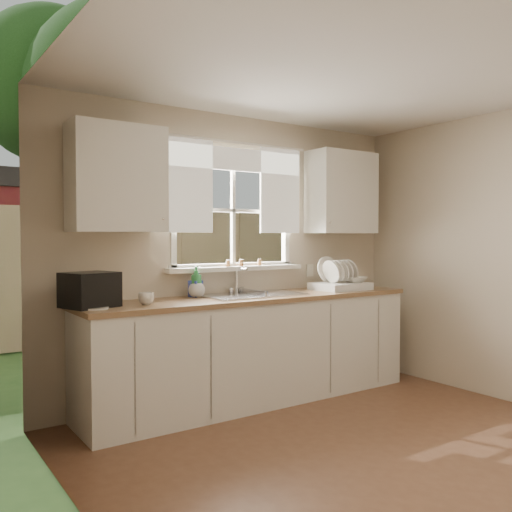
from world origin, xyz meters
TOP-DOWN VIEW (x-y plane):
  - ground at (0.00, 0.00)m, footprint 4.00×4.00m
  - room_walls at (0.00, -0.07)m, footprint 3.62×4.02m
  - ceiling at (0.00, 0.00)m, footprint 3.60×4.00m
  - window at (0.00, 2.00)m, footprint 1.38×0.16m
  - curtains at (0.00, 1.95)m, footprint 1.50×0.03m
  - base_cabinets at (0.00, 1.68)m, footprint 3.00×0.62m
  - countertop at (0.00, 1.68)m, footprint 3.04×0.65m
  - upper_cabinet_left at (-1.15, 1.82)m, footprint 0.70×0.33m
  - upper_cabinet_right at (1.15, 1.82)m, footprint 0.70×0.33m
  - wall_outlet at (0.88, 1.99)m, footprint 0.08×0.01m
  - sill_jars at (0.06, 1.94)m, footprint 0.38×0.04m
  - backyard at (0.58, 8.42)m, footprint 20.00×10.00m
  - sink at (0.00, 1.71)m, footprint 0.88×0.52m
  - dish_rack at (0.97, 1.65)m, footprint 0.51×0.39m
  - bowl at (1.11, 1.60)m, footprint 0.25×0.25m
  - soap_bottle_a at (-0.46, 1.86)m, footprint 0.12×0.12m
  - soap_bottle_b at (-0.46, 1.87)m, footprint 0.12×0.12m
  - soap_bottle_c at (-0.46, 1.86)m, footprint 0.17×0.17m
  - saucer at (-1.40, 1.58)m, footprint 0.18×0.18m
  - cup at (-1.01, 1.61)m, footprint 0.14×0.14m
  - black_appliance at (-1.40, 1.70)m, footprint 0.42×0.39m

SIDE VIEW (x-z plane):
  - ground at x=0.00m, z-range 0.00..0.00m
  - base_cabinets at x=0.00m, z-range 0.00..0.87m
  - sink at x=0.00m, z-range 0.64..1.04m
  - countertop at x=0.00m, z-range 0.87..0.91m
  - saucer at x=-1.40m, z-range 0.91..0.92m
  - cup at x=-1.01m, z-range 0.91..1.00m
  - dish_rack at x=0.97m, z-range 0.82..1.14m
  - soap_bottle_c at x=-0.46m, z-range 0.91..1.09m
  - bowl at x=1.11m, z-range 0.98..1.03m
  - soap_bottle_b at x=-0.46m, z-range 0.91..1.11m
  - black_appliance at x=-1.40m, z-range 0.91..1.16m
  - soap_bottle_a at x=-0.46m, z-range 0.91..1.17m
  - wall_outlet at x=0.88m, z-range 1.02..1.14m
  - sill_jars at x=0.06m, z-range 1.15..1.21m
  - room_walls at x=0.00m, z-range -0.01..2.49m
  - window at x=0.00m, z-range 0.95..2.02m
  - upper_cabinet_left at x=-1.15m, z-range 1.45..2.25m
  - upper_cabinet_right at x=1.15m, z-range 1.45..2.25m
  - curtains at x=0.00m, z-range 1.53..2.34m
  - ceiling at x=0.00m, z-range 2.49..2.51m
  - backyard at x=0.58m, z-range 0.40..6.53m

